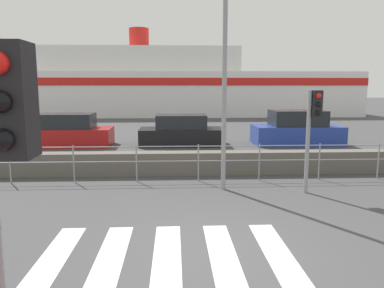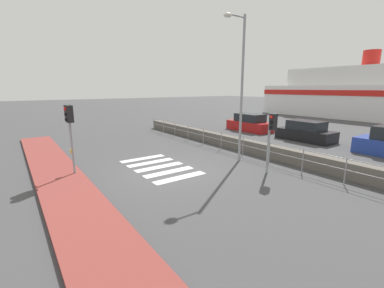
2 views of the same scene
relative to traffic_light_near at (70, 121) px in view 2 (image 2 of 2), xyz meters
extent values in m
plane|color=#424244|center=(1.81, 3.49, -2.31)|extent=(160.00, 160.00, 0.00)
cube|color=brown|center=(1.81, -0.61, -2.25)|extent=(24.00, 1.80, 0.12)
cube|color=silver|center=(-0.80, 3.49, -2.31)|extent=(0.45, 2.40, 0.01)
cube|color=silver|center=(0.10, 3.49, -2.31)|extent=(0.45, 2.40, 0.01)
cube|color=silver|center=(1.00, 3.49, -2.31)|extent=(0.45, 2.40, 0.01)
cube|color=silver|center=(1.90, 3.49, -2.31)|extent=(0.45, 2.40, 0.01)
cube|color=silver|center=(2.80, 3.49, -2.31)|extent=(0.45, 2.40, 0.01)
cube|color=#605B54|center=(1.81, 9.08, -1.97)|extent=(23.48, 0.55, 0.69)
cylinder|color=gray|center=(1.81, 8.21, -1.30)|extent=(21.13, 0.03, 0.03)
cylinder|color=gray|center=(1.81, 8.21, -1.73)|extent=(21.13, 0.03, 0.03)
cylinder|color=gray|center=(-8.75, 8.21, -1.78)|extent=(0.04, 0.04, 1.06)
cylinder|color=gray|center=(-6.99, 8.21, -1.78)|extent=(0.04, 0.04, 1.06)
cylinder|color=gray|center=(-5.23, 8.21, -1.78)|extent=(0.04, 0.04, 1.06)
cylinder|color=gray|center=(-3.47, 8.21, -1.78)|extent=(0.04, 0.04, 1.06)
cylinder|color=gray|center=(-1.71, 8.21, -1.78)|extent=(0.04, 0.04, 1.06)
cylinder|color=gray|center=(0.05, 8.21, -1.78)|extent=(0.04, 0.04, 1.06)
cylinder|color=gray|center=(1.81, 8.21, -1.78)|extent=(0.04, 0.04, 1.06)
cylinder|color=gray|center=(3.58, 8.21, -1.78)|extent=(0.04, 0.04, 1.06)
cylinder|color=gray|center=(5.34, 8.21, -1.78)|extent=(0.04, 0.04, 1.06)
cylinder|color=gray|center=(7.10, 8.21, -1.78)|extent=(0.04, 0.04, 1.06)
cylinder|color=gray|center=(0.00, 0.00, -0.83)|extent=(0.10, 0.10, 2.96)
cube|color=black|center=(-0.17, 0.00, 0.30)|extent=(0.24, 0.24, 0.68)
sphere|color=red|center=(-0.17, 0.14, 0.52)|extent=(0.13, 0.13, 0.13)
sphere|color=black|center=(-0.17, 0.14, 0.30)|extent=(0.13, 0.13, 0.13)
sphere|color=black|center=(-0.17, 0.14, 0.09)|extent=(0.13, 0.13, 0.13)
cube|color=black|center=(0.17, 0.00, 0.30)|extent=(0.24, 0.24, 0.68)
sphere|color=red|center=(0.17, -0.14, 0.52)|extent=(0.13, 0.13, 0.13)
sphere|color=black|center=(0.17, -0.14, 0.30)|extent=(0.13, 0.13, 0.13)
sphere|color=black|center=(0.17, -0.14, 0.09)|extent=(0.13, 0.13, 0.13)
cube|color=yellow|center=(-0.11, 0.00, -1.26)|extent=(0.10, 0.14, 0.18)
cylinder|color=gray|center=(4.49, 6.89, -1.01)|extent=(0.10, 0.10, 2.60)
cube|color=black|center=(4.66, 6.89, -0.06)|extent=(0.24, 0.24, 0.68)
sphere|color=red|center=(4.66, 6.75, 0.16)|extent=(0.13, 0.13, 0.13)
sphere|color=black|center=(4.66, 6.75, -0.06)|extent=(0.13, 0.13, 0.13)
sphere|color=black|center=(4.66, 6.75, -0.27)|extent=(0.13, 0.13, 0.13)
cylinder|color=gray|center=(2.41, 7.32, 1.14)|extent=(0.12, 0.12, 6.91)
cylinder|color=gray|center=(2.41, 6.79, 4.45)|extent=(0.07, 1.05, 0.07)
ellipsoid|color=silver|center=(2.41, 6.27, 4.40)|extent=(0.32, 0.42, 0.19)
cube|color=white|center=(-2.02, 33.17, 2.70)|extent=(17.90, 5.87, 2.16)
cylinder|color=red|center=(-2.02, 33.17, 4.69)|extent=(1.80, 1.80, 1.80)
cube|color=#B21919|center=(-3.74, 14.88, -1.91)|extent=(4.00, 1.71, 0.81)
cube|color=#1E2328|center=(-3.74, 14.88, -1.17)|extent=(2.40, 1.50, 0.66)
cube|color=black|center=(1.45, 14.88, -1.93)|extent=(3.81, 1.76, 0.77)
cube|color=#1E2328|center=(1.45, 14.88, -1.23)|extent=(2.28, 1.54, 0.63)
camera|label=1|loc=(1.13, -2.25, 0.39)|focal=35.00mm
camera|label=2|loc=(11.28, -1.96, 1.32)|focal=24.00mm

